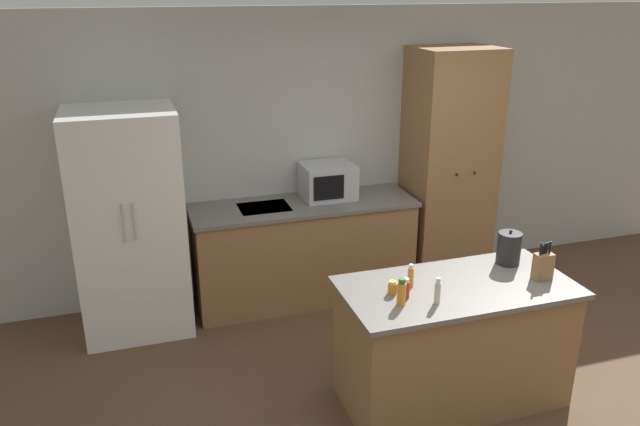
# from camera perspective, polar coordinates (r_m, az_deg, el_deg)

# --- Properties ---
(ground_plane) EXTENTS (14.00, 14.00, 0.00)m
(ground_plane) POSITION_cam_1_polar(r_m,az_deg,el_deg) (4.65, 14.33, -17.21)
(ground_plane) COLOR brown
(wall_back) EXTENTS (7.20, 0.06, 2.60)m
(wall_back) POSITION_cam_1_polar(r_m,az_deg,el_deg) (5.98, 3.82, 5.93)
(wall_back) COLOR #B2B2AD
(wall_back) RESTS_ON ground_plane
(refrigerator) EXTENTS (0.86, 0.76, 1.87)m
(refrigerator) POSITION_cam_1_polar(r_m,az_deg,el_deg) (5.32, -16.99, -0.91)
(refrigerator) COLOR white
(refrigerator) RESTS_ON ground_plane
(back_counter) EXTENTS (2.02, 0.67, 0.93)m
(back_counter) POSITION_cam_1_polar(r_m,az_deg,el_deg) (5.73, -1.52, -3.47)
(back_counter) COLOR olive
(back_counter) RESTS_ON ground_plane
(pantry_cabinet) EXTENTS (0.75, 0.64, 2.25)m
(pantry_cabinet) POSITION_cam_1_polar(r_m,az_deg,el_deg) (6.04, 11.64, 3.97)
(pantry_cabinet) COLOR olive
(pantry_cabinet) RESTS_ON ground_plane
(kitchen_island) EXTENTS (1.57, 0.78, 0.89)m
(kitchen_island) POSITION_cam_1_polar(r_m,az_deg,el_deg) (4.49, 12.05, -11.50)
(kitchen_island) COLOR olive
(kitchen_island) RESTS_ON ground_plane
(microwave) EXTENTS (0.46, 0.40, 0.31)m
(microwave) POSITION_cam_1_polar(r_m,az_deg,el_deg) (5.67, 0.71, 2.96)
(microwave) COLOR #B2B5B7
(microwave) RESTS_ON back_counter
(knife_block) EXTENTS (0.12, 0.08, 0.27)m
(knife_block) POSITION_cam_1_polar(r_m,az_deg,el_deg) (4.48, 19.72, -4.55)
(knife_block) COLOR olive
(knife_block) RESTS_ON kitchen_island
(spice_bottle_tall_dark) EXTENTS (0.06, 0.06, 0.09)m
(spice_bottle_tall_dark) POSITION_cam_1_polar(r_m,az_deg,el_deg) (4.08, 6.65, -6.80)
(spice_bottle_tall_dark) COLOR orange
(spice_bottle_tall_dark) RESTS_ON kitchen_island
(spice_bottle_short_red) EXTENTS (0.04, 0.04, 0.16)m
(spice_bottle_short_red) POSITION_cam_1_polar(r_m,az_deg,el_deg) (4.18, 8.29, -5.74)
(spice_bottle_short_red) COLOR orange
(spice_bottle_short_red) RESTS_ON kitchen_island
(spice_bottle_amber_oil) EXTENTS (0.04, 0.04, 0.18)m
(spice_bottle_amber_oil) POSITION_cam_1_polar(r_m,az_deg,el_deg) (3.99, 10.69, -7.09)
(spice_bottle_amber_oil) COLOR beige
(spice_bottle_amber_oil) RESTS_ON kitchen_island
(spice_bottle_green_herb) EXTENTS (0.04, 0.04, 0.14)m
(spice_bottle_green_herb) POSITION_cam_1_polar(r_m,az_deg,el_deg) (4.03, 7.88, -6.88)
(spice_bottle_green_herb) COLOR #B2281E
(spice_bottle_green_herb) RESTS_ON kitchen_island
(spice_bottle_pale_salt) EXTENTS (0.06, 0.06, 0.18)m
(spice_bottle_pale_salt) POSITION_cam_1_polar(r_m,az_deg,el_deg) (3.94, 7.47, -7.23)
(spice_bottle_pale_salt) COLOR orange
(spice_bottle_pale_salt) RESTS_ON kitchen_island
(kettle) EXTENTS (0.17, 0.17, 0.26)m
(kettle) POSITION_cam_1_polar(r_m,az_deg,el_deg) (4.64, 16.89, -3.10)
(kettle) COLOR #232326
(kettle) RESTS_ON kitchen_island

